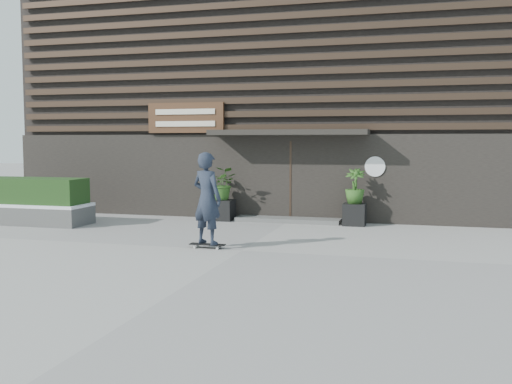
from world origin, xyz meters
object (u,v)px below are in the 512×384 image
(planter_pot_left, at_px, (223,210))
(planter_pot_right, at_px, (354,214))
(raised_bed, at_px, (29,215))
(skateboarder, at_px, (207,199))

(planter_pot_left, bearing_deg, planter_pot_right, 0.00)
(planter_pot_left, bearing_deg, raised_bed, -157.67)
(raised_bed, bearing_deg, planter_pot_right, 13.19)
(planter_pot_right, xyz_separation_m, skateboarder, (-2.69, -4.33, 0.78))
(planter_pot_right, bearing_deg, planter_pot_left, 180.00)
(raised_bed, xyz_separation_m, skateboarder, (6.15, -2.26, 0.83))
(planter_pot_right, relative_size, raised_bed, 0.17)
(raised_bed, bearing_deg, skateboarder, -20.18)
(planter_pot_left, relative_size, skateboarder, 0.29)
(planter_pot_left, height_order, raised_bed, planter_pot_left)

